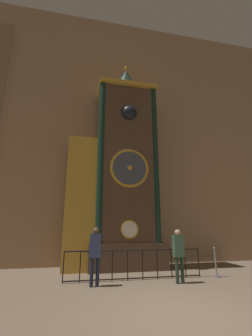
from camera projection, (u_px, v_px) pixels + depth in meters
ground_plane at (179, 315)px, 4.60m from camera, size 28.00×28.00×0.00m
cathedral_back_wall at (120, 129)px, 12.51m from camera, size 24.00×0.32×14.12m
clock_tower at (118, 173)px, 10.59m from camera, size 4.38×1.82×10.19m
railing_fence at (135, 263)px, 7.75m from camera, size 4.84×0.05×0.99m
visitor_near at (95, 250)px, 7.02m from camera, size 0.36×0.26×1.73m
visitor_far at (179, 251)px, 7.40m from camera, size 0.35×0.23×1.66m
stanchion_post at (216, 267)px, 8.17m from camera, size 0.28×0.28×1.02m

